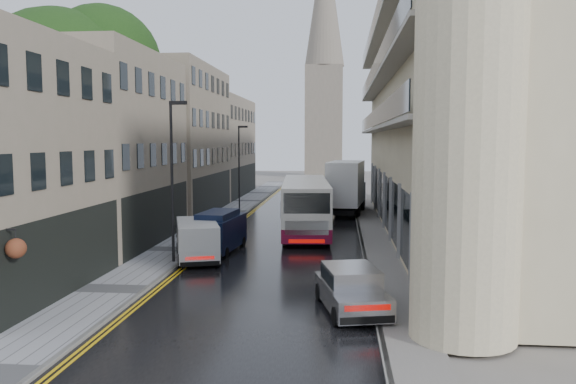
% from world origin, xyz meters
% --- Properties ---
extents(road, '(9.00, 85.00, 0.02)m').
position_xyz_m(road, '(0.00, 27.50, 0.01)').
color(road, black).
rests_on(road, ground).
extents(left_sidewalk, '(2.70, 85.00, 0.12)m').
position_xyz_m(left_sidewalk, '(-5.85, 27.50, 0.06)').
color(left_sidewalk, gray).
rests_on(left_sidewalk, ground).
extents(right_sidewalk, '(1.80, 85.00, 0.12)m').
position_xyz_m(right_sidewalk, '(5.40, 27.50, 0.06)').
color(right_sidewalk, slate).
rests_on(right_sidewalk, ground).
extents(old_shop_row, '(4.50, 56.00, 12.00)m').
position_xyz_m(old_shop_row, '(-9.45, 30.00, 6.00)').
color(old_shop_row, gray).
rests_on(old_shop_row, ground).
extents(modern_block, '(8.00, 40.00, 14.00)m').
position_xyz_m(modern_block, '(10.30, 26.00, 7.00)').
color(modern_block, beige).
rests_on(modern_block, ground).
extents(church_spire, '(6.40, 6.40, 40.00)m').
position_xyz_m(church_spire, '(0.50, 82.00, 20.00)').
color(church_spire, gray).
rests_on(church_spire, ground).
extents(tree_near, '(10.56, 10.56, 13.89)m').
position_xyz_m(tree_near, '(-12.50, 20.00, 6.95)').
color(tree_near, black).
rests_on(tree_near, ground).
extents(tree_far, '(9.24, 9.24, 12.46)m').
position_xyz_m(tree_far, '(-12.20, 33.00, 6.23)').
color(tree_far, black).
rests_on(tree_far, ground).
extents(cream_bus, '(3.78, 12.73, 3.42)m').
position_xyz_m(cream_bus, '(-0.08, 22.74, 1.73)').
color(cream_bus, white).
rests_on(cream_bus, road).
extents(white_lorry, '(3.51, 8.58, 4.38)m').
position_xyz_m(white_lorry, '(2.41, 33.78, 2.21)').
color(white_lorry, white).
rests_on(white_lorry, road).
extents(silver_hatchback, '(2.80, 4.64, 1.62)m').
position_xyz_m(silver_hatchback, '(3.18, 7.47, 0.83)').
color(silver_hatchback, '#99999D').
rests_on(silver_hatchback, road).
extents(white_van, '(3.21, 4.88, 2.04)m').
position_xyz_m(white_van, '(-4.30, 15.15, 1.04)').
color(white_van, silver).
rests_on(white_van, road).
extents(navy_van, '(2.28, 4.72, 2.33)m').
position_xyz_m(navy_van, '(-4.29, 17.74, 1.18)').
color(navy_van, black).
rests_on(navy_van, road).
extents(pedestrian, '(0.73, 0.58, 1.74)m').
position_xyz_m(pedestrian, '(-5.71, 20.05, 0.99)').
color(pedestrian, black).
rests_on(pedestrian, left_sidewalk).
extents(lamp_post_near, '(0.90, 0.31, 7.81)m').
position_xyz_m(lamp_post_near, '(-4.93, 16.11, 4.03)').
color(lamp_post_near, black).
rests_on(lamp_post_near, left_sidewalk).
extents(lamp_post_far, '(0.82, 0.34, 7.09)m').
position_xyz_m(lamp_post_far, '(-4.94, 34.38, 3.66)').
color(lamp_post_far, black).
rests_on(lamp_post_far, left_sidewalk).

